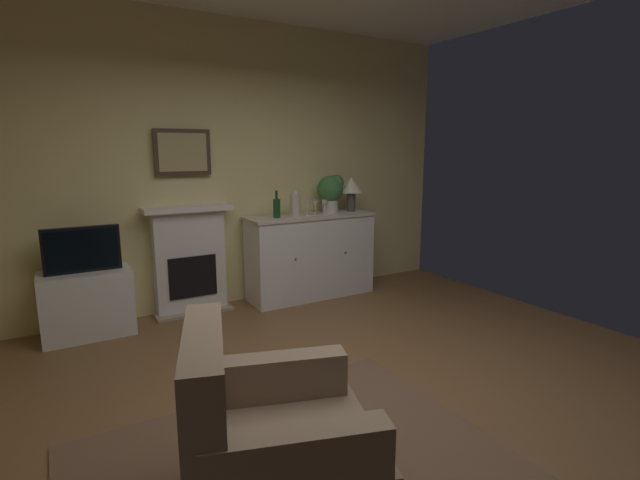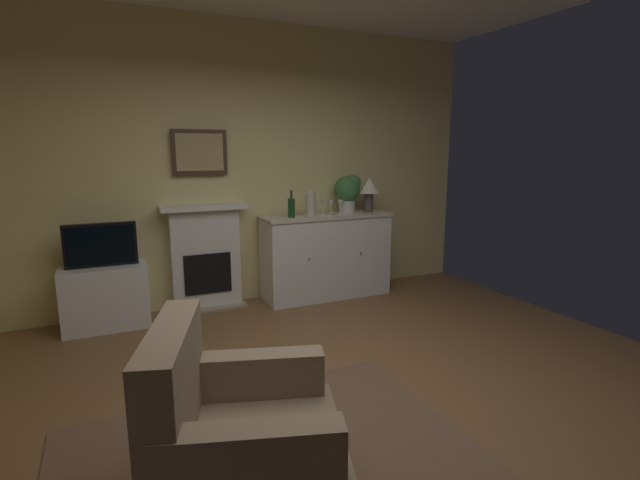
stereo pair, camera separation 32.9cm
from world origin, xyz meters
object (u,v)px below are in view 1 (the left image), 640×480
at_px(sideboard_cabinet, 311,256).
at_px(tv_set, 82,250).
at_px(table_lamp, 351,187).
at_px(vase_decorative, 295,204).
at_px(tv_cabinet, 87,304).
at_px(armchair, 270,444).
at_px(wine_glass_right, 324,203).
at_px(framed_picture, 183,152).
at_px(wine_glass_center, 315,204).
at_px(fireplace_unit, 190,260).
at_px(wine_bottle, 277,208).
at_px(wine_glass_left, 307,205).
at_px(potted_plant_small, 331,190).

xyz_separation_m(sideboard_cabinet, tv_set, (-2.29, -0.01, 0.32)).
distance_m(table_lamp, vase_decorative, 0.77).
relative_size(sideboard_cabinet, table_lamp, 3.66).
height_order(sideboard_cabinet, tv_cabinet, sideboard_cabinet).
bearing_deg(armchair, vase_decorative, 60.17).
distance_m(table_lamp, wine_glass_right, 0.43).
height_order(wine_glass_right, tv_cabinet, wine_glass_right).
height_order(framed_picture, vase_decorative, framed_picture).
xyz_separation_m(wine_glass_center, armchair, (-1.82, -2.74, -0.68)).
bearing_deg(armchair, fireplace_unit, 81.11).
distance_m(sideboard_cabinet, wine_glass_right, 0.61).
relative_size(table_lamp, wine_glass_right, 2.42).
xyz_separation_m(sideboard_cabinet, wine_bottle, (-0.43, -0.03, 0.58)).
bearing_deg(tv_cabinet, table_lamp, -0.30).
bearing_deg(wine_glass_left, tv_set, 178.81).
bearing_deg(fireplace_unit, potted_plant_small, -4.68).
bearing_deg(sideboard_cabinet, tv_set, -179.80).
bearing_deg(sideboard_cabinet, wine_bottle, -175.40).
xyz_separation_m(wine_glass_center, wine_glass_right, (0.11, -0.01, 0.00)).
height_order(potted_plant_small, armchair, potted_plant_small).
relative_size(framed_picture, armchair, 0.55).
bearing_deg(tv_cabinet, framed_picture, 12.01).
bearing_deg(framed_picture, vase_decorative, -13.90).
bearing_deg(sideboard_cabinet, tv_cabinet, 179.62).
bearing_deg(table_lamp, armchair, -129.91).
bearing_deg(potted_plant_small, wine_glass_center, -161.51).
height_order(fireplace_unit, sideboard_cabinet, fireplace_unit).
relative_size(table_lamp, wine_bottle, 1.38).
bearing_deg(wine_bottle, tv_set, 179.19).
distance_m(fireplace_unit, table_lamp, 1.99).
bearing_deg(wine_glass_right, sideboard_cabinet, 161.96).
bearing_deg(wine_glass_right, framed_picture, 169.52).
relative_size(tv_cabinet, armchair, 0.75).
xyz_separation_m(sideboard_cabinet, tv_cabinet, (-2.29, 0.02, -0.17)).
relative_size(wine_glass_right, potted_plant_small, 0.38).
bearing_deg(vase_decorative, potted_plant_small, 10.57).
xyz_separation_m(fireplace_unit, vase_decorative, (1.10, -0.23, 0.53)).
height_order(sideboard_cabinet, wine_bottle, wine_bottle).
relative_size(sideboard_cabinet, vase_decorative, 5.20).
bearing_deg(armchair, wine_glass_right, 54.77).
relative_size(sideboard_cabinet, wine_glass_left, 8.86).
height_order(table_lamp, wine_glass_right, table_lamp).
height_order(vase_decorative, tv_set, vase_decorative).
bearing_deg(wine_glass_right, table_lamp, 6.96).
bearing_deg(sideboard_cabinet, table_lamp, 0.00).
xyz_separation_m(fireplace_unit, wine_glass_right, (1.46, -0.23, 0.51)).
distance_m(framed_picture, armchair, 3.28).
relative_size(tv_set, potted_plant_small, 1.44).
bearing_deg(potted_plant_small, sideboard_cabinet, -171.29).
distance_m(framed_picture, wine_glass_center, 1.49).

